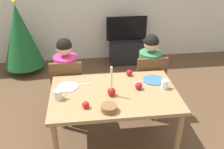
{
  "coord_description": "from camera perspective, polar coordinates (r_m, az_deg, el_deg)",
  "views": [
    {
      "loc": [
        -0.31,
        -2.3,
        2.25
      ],
      "look_at": [
        0.0,
        0.2,
        0.87
      ],
      "focal_mm": 40.17,
      "sensor_mm": 36.0,
      "label": 1
    }
  ],
  "objects": [
    {
      "name": "mug_right",
      "position": [
        2.88,
        11.97,
        -2.19
      ],
      "size": [
        0.12,
        0.08,
        0.1
      ],
      "color": "white",
      "rests_on": "dining_table"
    },
    {
      "name": "candle_centerpiece",
      "position": [
        2.68,
        -0.12,
        -3.49
      ],
      "size": [
        0.09,
        0.09,
        0.35
      ],
      "color": "red",
      "rests_on": "dining_table"
    },
    {
      "name": "ground_plane",
      "position": [
        3.23,
        0.45,
        -15.41
      ],
      "size": [
        7.68,
        7.68,
        0.0
      ],
      "primitive_type": "plane",
      "color": "brown"
    },
    {
      "name": "apple_near_candle",
      "position": [
        2.53,
        -6.01,
        -6.85
      ],
      "size": [
        0.07,
        0.07,
        0.07
      ],
      "primitive_type": "sphere",
      "color": "red",
      "rests_on": "dining_table"
    },
    {
      "name": "tv_stand",
      "position": [
        5.09,
        3.19,
        5.39
      ],
      "size": [
        0.64,
        0.4,
        0.48
      ],
      "primitive_type": "cube",
      "color": "black",
      "rests_on": "ground"
    },
    {
      "name": "tv",
      "position": [
        4.93,
        3.34,
        10.43
      ],
      "size": [
        0.79,
        0.05,
        0.46
      ],
      "color": "black",
      "rests_on": "tv_stand"
    },
    {
      "name": "plate_left",
      "position": [
        2.9,
        -9.98,
        -2.77
      ],
      "size": [
        0.23,
        0.23,
        0.01
      ],
      "primitive_type": "cylinder",
      "color": "silver",
      "rests_on": "dining_table"
    },
    {
      "name": "christmas_tree",
      "position": [
        4.81,
        -20.14,
        8.19
      ],
      "size": [
        0.72,
        0.72,
        1.35
      ],
      "color": "brown",
      "rests_on": "ground"
    },
    {
      "name": "chair_left",
      "position": [
        3.4,
        -10.03,
        -2.57
      ],
      "size": [
        0.4,
        0.4,
        0.9
      ],
      "color": "brown",
      "rests_on": "ground"
    },
    {
      "name": "fork_left",
      "position": [
        2.93,
        -6.57,
        -2.19
      ],
      "size": [
        0.18,
        0.04,
        0.01
      ],
      "primitive_type": "cube",
      "rotation": [
        0.0,
        0.0,
        0.12
      ],
      "color": "silver",
      "rests_on": "dining_table"
    },
    {
      "name": "apple_by_right_mug",
      "position": [
        2.82,
        6.1,
        -2.58
      ],
      "size": [
        0.08,
        0.08,
        0.08
      ],
      "primitive_type": "sphere",
      "color": "#AF1622",
      "rests_on": "dining_table"
    },
    {
      "name": "dining_table",
      "position": [
        2.81,
        0.5,
        -5.59
      ],
      "size": [
        1.4,
        0.9,
        0.75
      ],
      "color": "#99754C",
      "rests_on": "ground"
    },
    {
      "name": "mug_left",
      "position": [
        2.69,
        -12.1,
        -4.54
      ],
      "size": [
        0.13,
        0.09,
        0.1
      ],
      "color": "silver",
      "rests_on": "dining_table"
    },
    {
      "name": "bowl_walnuts",
      "position": [
        2.48,
        -0.67,
        -7.64
      ],
      "size": [
        0.16,
        0.16,
        0.06
      ],
      "primitive_type": "cylinder",
      "color": "brown",
      "rests_on": "dining_table"
    },
    {
      "name": "person_right_child",
      "position": [
        3.5,
        8.37,
        -0.35
      ],
      "size": [
        0.3,
        0.3,
        1.17
      ],
      "color": "#33384C",
      "rests_on": "ground"
    },
    {
      "name": "plate_right",
      "position": [
        3.03,
        9.43,
        -1.24
      ],
      "size": [
        0.25,
        0.25,
        0.01
      ],
      "primitive_type": "cylinder",
      "color": "teal",
      "rests_on": "dining_table"
    },
    {
      "name": "fork_right",
      "position": [
        2.98,
        6.38,
        -1.63
      ],
      "size": [
        0.18,
        0.06,
        0.01
      ],
      "primitive_type": "cube",
      "rotation": [
        0.0,
        0.0,
        0.27
      ],
      "color": "silver",
      "rests_on": "dining_table"
    },
    {
      "name": "chair_right",
      "position": [
        3.5,
        8.44,
        -1.43
      ],
      "size": [
        0.4,
        0.4,
        0.9
      ],
      "color": "brown",
      "rests_on": "ground"
    },
    {
      "name": "apple_by_left_plate",
      "position": [
        3.09,
        3.97,
        0.4
      ],
      "size": [
        0.08,
        0.08,
        0.08
      ],
      "primitive_type": "sphere",
      "color": "#AE1520",
      "rests_on": "dining_table"
    },
    {
      "name": "person_left_child",
      "position": [
        3.4,
        -10.09,
        -1.45
      ],
      "size": [
        0.3,
        0.3,
        1.17
      ],
      "color": "#33384C",
      "rests_on": "ground"
    }
  ]
}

